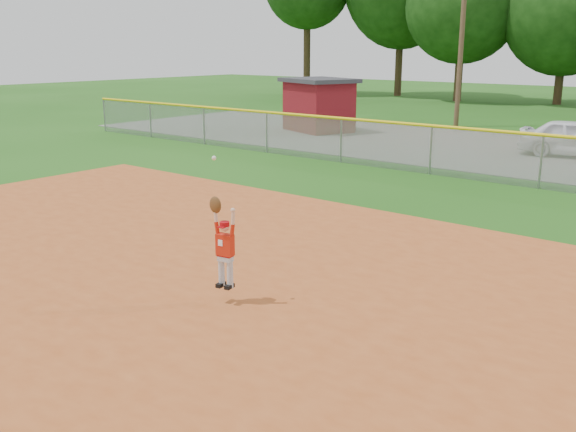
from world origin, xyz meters
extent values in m
plane|color=#1D5012|center=(0.00, 0.00, 0.00)|extent=(120.00, 120.00, 0.00)
cube|color=#A74B1E|center=(0.00, -3.00, 0.02)|extent=(24.00, 16.00, 0.04)
cube|color=#600D12|center=(-12.18, 16.19, 1.13)|extent=(3.46, 3.03, 2.25)
cube|color=#333338|center=(-12.18, 16.19, 2.34)|extent=(3.92, 3.49, 0.18)
cube|color=gray|center=(0.00, 10.00, 0.75)|extent=(40.00, 0.03, 1.50)
cylinder|color=yellow|center=(0.00, 10.00, 1.50)|extent=(40.00, 0.10, 0.10)
cylinder|color=gray|center=(-20.00, 10.00, 0.75)|extent=(0.06, 0.06, 1.50)
cylinder|color=gray|center=(-16.67, 10.00, 0.75)|extent=(0.06, 0.06, 1.50)
cylinder|color=gray|center=(-13.33, 10.00, 0.75)|extent=(0.06, 0.06, 1.50)
cylinder|color=gray|center=(-10.00, 10.00, 0.75)|extent=(0.06, 0.06, 1.50)
cylinder|color=gray|center=(-6.67, 10.00, 0.75)|extent=(0.06, 0.06, 1.50)
cylinder|color=gray|center=(-3.33, 10.00, 0.75)|extent=(0.06, 0.06, 1.50)
cylinder|color=gray|center=(0.00, 10.00, 0.75)|extent=(0.06, 0.06, 1.50)
cylinder|color=#4C3823|center=(-8.00, 22.00, 4.50)|extent=(0.24, 0.24, 9.00)
cylinder|color=#422D1C|center=(-27.25, 35.02, 2.93)|extent=(0.56, 0.56, 5.87)
cylinder|color=#422D1C|center=(-20.61, 38.40, 3.05)|extent=(0.56, 0.56, 6.10)
cylinder|color=#422D1C|center=(-14.62, 36.53, 2.22)|extent=(0.56, 0.56, 4.43)
ellipsoid|color=#193F0F|center=(-14.62, 36.53, 6.55)|extent=(8.01, 8.01, 7.88)
cylinder|color=#422D1C|center=(-8.07, 38.17, 2.05)|extent=(0.56, 0.56, 4.11)
ellipsoid|color=#193F0F|center=(-8.07, 38.17, 6.07)|extent=(8.19, 8.19, 8.39)
cylinder|color=silver|center=(-1.02, -1.44, 0.51)|extent=(0.11, 0.11, 0.43)
cylinder|color=silver|center=(-0.87, -1.42, 0.51)|extent=(0.11, 0.11, 0.43)
cube|color=black|center=(-1.02, -1.47, 0.32)|extent=(0.12, 0.19, 0.06)
cube|color=black|center=(-0.86, -1.44, 0.32)|extent=(0.12, 0.19, 0.06)
cube|color=silver|center=(-0.94, -1.43, 0.75)|extent=(0.24, 0.16, 0.09)
cube|color=maroon|center=(-0.94, -1.43, 0.80)|extent=(0.25, 0.17, 0.03)
cube|color=red|center=(-0.94, -1.43, 0.96)|extent=(0.28, 0.18, 0.33)
cube|color=white|center=(-0.96, -1.51, 1.01)|extent=(0.08, 0.02, 0.09)
sphere|color=beige|center=(-0.94, -1.43, 1.24)|extent=(0.17, 0.17, 0.15)
cylinder|color=#A70A0F|center=(-0.94, -1.43, 1.29)|extent=(0.17, 0.17, 0.07)
cube|color=#A70A0F|center=(-0.93, -1.51, 1.26)|extent=(0.13, 0.10, 0.01)
cylinder|color=red|center=(-1.08, -1.46, 1.21)|extent=(0.09, 0.07, 0.18)
cylinder|color=beige|center=(-1.10, -1.46, 1.40)|extent=(0.07, 0.06, 0.19)
ellipsoid|color=#4C2D14|center=(-1.10, -1.46, 1.56)|extent=(0.24, 0.14, 0.26)
sphere|color=white|center=(-1.10, -1.46, 2.26)|extent=(0.08, 0.08, 0.07)
cylinder|color=red|center=(-0.81, -1.41, 1.21)|extent=(0.09, 0.07, 0.18)
cylinder|color=beige|center=(-0.79, -1.40, 1.40)|extent=(0.07, 0.06, 0.19)
sphere|color=beige|center=(-0.79, -1.40, 1.52)|extent=(0.08, 0.08, 0.07)
camera|label=1|loc=(5.56, -7.96, 3.83)|focal=40.00mm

